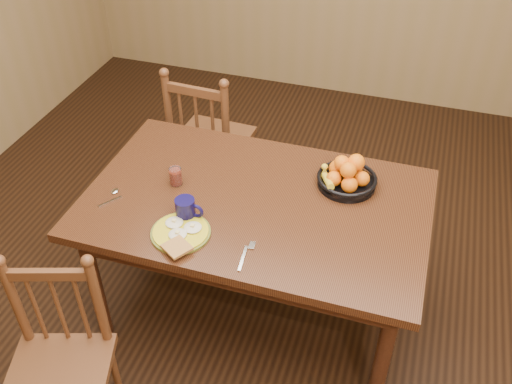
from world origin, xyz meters
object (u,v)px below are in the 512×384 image
(coffee_mug, at_px, (186,209))
(dining_table, at_px, (256,214))
(chair_far, at_px, (209,140))
(chair_near, at_px, (60,364))
(breakfast_plate, at_px, (181,233))
(fruit_bowl, at_px, (347,176))

(coffee_mug, bearing_deg, dining_table, 38.61)
(chair_far, relative_size, chair_near, 1.09)
(breakfast_plate, distance_m, fruit_bowl, 0.84)
(breakfast_plate, bearing_deg, chair_far, 105.74)
(chair_near, xyz_separation_m, breakfast_plate, (0.32, 0.57, 0.32))
(breakfast_plate, bearing_deg, coffee_mug, 99.36)
(chair_near, distance_m, fruit_bowl, 1.52)
(chair_far, bearing_deg, fruit_bowl, 152.95)
(dining_table, height_order, chair_near, chair_near)
(dining_table, relative_size, fruit_bowl, 5.52)
(chair_near, height_order, coffee_mug, chair_near)
(dining_table, height_order, breakfast_plate, breakfast_plate)
(dining_table, xyz_separation_m, breakfast_plate, (-0.24, -0.32, 0.10))
(chair_near, relative_size, coffee_mug, 6.75)
(chair_near, height_order, breakfast_plate, chair_near)
(chair_near, distance_m, coffee_mug, 0.83)
(breakfast_plate, bearing_deg, fruit_bowl, 42.17)
(breakfast_plate, distance_m, coffee_mug, 0.12)
(dining_table, xyz_separation_m, fruit_bowl, (0.38, 0.24, 0.14))
(dining_table, bearing_deg, chair_far, 125.36)
(fruit_bowl, bearing_deg, dining_table, -147.65)
(chair_far, distance_m, coffee_mug, 1.08)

